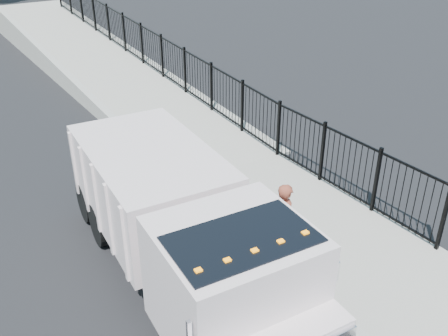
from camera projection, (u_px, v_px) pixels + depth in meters
ground at (266, 260)px, 11.62m from camera, size 120.00×120.00×0.00m
sidewalk at (390, 276)px, 11.05m from camera, size 3.55×12.00×0.12m
curb at (326, 309)px, 10.11m from camera, size 0.30×12.00×0.16m
ramp at (100, 73)px, 24.43m from camera, size 3.95×24.06×3.19m
iron_fence at (163, 70)px, 21.75m from camera, size 0.10×28.00×1.80m
truck at (184, 227)px, 10.13m from camera, size 3.18×8.19×2.75m
worker at (285, 220)px, 11.24m from camera, size 0.53×0.73×1.84m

